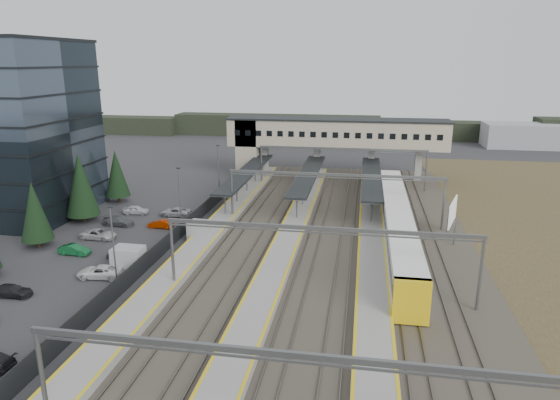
% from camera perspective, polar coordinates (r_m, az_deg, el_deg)
% --- Properties ---
extents(ground, '(220.00, 220.00, 0.00)m').
position_cam_1_polar(ground, '(56.63, -7.11, -6.69)').
color(ground, '#2B2B2D').
rests_on(ground, ground).
extents(conifer_row, '(4.42, 49.82, 9.50)m').
position_cam_1_polar(conifer_row, '(61.79, -28.33, -1.84)').
color(conifer_row, black).
rests_on(conifer_row, ground).
extents(car_park, '(10.69, 44.53, 1.29)m').
position_cam_1_polar(car_park, '(56.17, -22.75, -7.37)').
color(car_park, '#B1B2B6').
rests_on(car_park, ground).
extents(lampposts, '(0.50, 53.25, 8.07)m').
position_cam_1_polar(lampposts, '(58.98, -14.38, -1.68)').
color(lampposts, slate).
rests_on(lampposts, ground).
extents(fence, '(0.08, 90.00, 2.00)m').
position_cam_1_polar(fence, '(62.72, -11.56, -3.67)').
color(fence, '#26282B').
rests_on(fence, ground).
extents(relay_cabin_near, '(3.14, 2.32, 2.60)m').
position_cam_1_polar(relay_cabin_near, '(55.08, -16.91, -6.48)').
color(relay_cabin_near, '#929498').
rests_on(relay_cabin_near, ground).
extents(relay_cabin_far, '(2.83, 2.43, 2.43)m').
position_cam_1_polar(relay_cabin_far, '(62.09, -9.11, -3.53)').
color(relay_cabin_far, '#929498').
rests_on(relay_cabin_far, ground).
extents(rail_corridor, '(34.00, 90.00, 0.92)m').
position_cam_1_polar(rail_corridor, '(59.31, 2.98, -5.23)').
color(rail_corridor, '#3C372F').
rests_on(rail_corridor, ground).
extents(canopies, '(23.10, 30.00, 3.28)m').
position_cam_1_polar(canopies, '(79.49, 3.20, 2.92)').
color(canopies, black).
rests_on(canopies, ground).
extents(footbridge, '(40.40, 6.40, 11.20)m').
position_cam_1_polar(footbridge, '(93.37, 4.72, 7.31)').
color(footbridge, tan).
rests_on(footbridge, ground).
extents(gantries, '(28.40, 62.28, 7.17)m').
position_cam_1_polar(gantries, '(55.37, 5.56, -0.59)').
color(gantries, slate).
rests_on(gantries, ground).
extents(train, '(3.09, 42.91, 3.88)m').
position_cam_1_polar(train, '(62.67, 13.23, -2.62)').
color(train, white).
rests_on(train, ground).
extents(billboard, '(1.83, 5.72, 5.02)m').
position_cam_1_polar(billboard, '(64.60, 19.12, -1.45)').
color(billboard, slate).
rests_on(billboard, ground).
extents(treeline_far, '(170.00, 19.00, 7.00)m').
position_cam_1_polar(treeline_far, '(143.77, 12.94, 7.89)').
color(treeline_far, black).
rests_on(treeline_far, ground).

